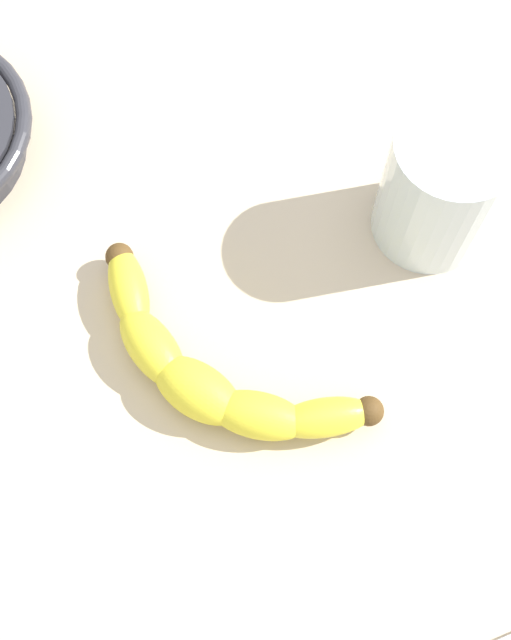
{
  "coord_description": "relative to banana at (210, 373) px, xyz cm",
  "views": [
    {
      "loc": [
        -6.72,
        21.76,
        57.31
      ],
      "look_at": [
        -5.02,
        1.62,
        5.0
      ],
      "focal_mm": 45.29,
      "sensor_mm": 36.0,
      "label": 1
    }
  ],
  "objects": [
    {
      "name": "wooden_tabletop",
      "position": [
        2.24,
        -5.7,
        -3.36
      ],
      "size": [
        120.0,
        120.0,
        3.0
      ],
      "primitive_type": "cube",
      "color": "beige",
      "rests_on": "ground"
    },
    {
      "name": "smoothie_glass",
      "position": [
        -14.94,
        -13.7,
        3.17
      ],
      "size": [
        8.39,
        8.39,
        10.68
      ],
      "color": "silver",
      "rests_on": "wooden_tabletop"
    },
    {
      "name": "banana",
      "position": [
        0.0,
        0.0,
        0.0
      ],
      "size": [
        20.67,
        13.87,
        3.72
      ],
      "rotation": [
        0.0,
        0.0,
        2.64
      ],
      "color": "yellow",
      "rests_on": "wooden_tabletop"
    }
  ]
}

